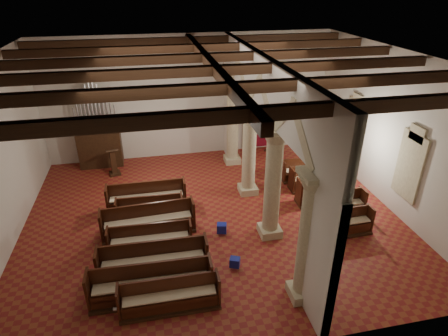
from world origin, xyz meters
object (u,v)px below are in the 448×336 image
Objects in this scene: aisle_pew_0 at (347,225)px; processional_banner at (267,137)px; pipe_organ at (99,139)px; lectern at (114,164)px; nave_pew_0 at (170,300)px.

processional_banner is at bearing 92.68° from aisle_pew_0.
pipe_organ is 3.22× the size of lectern.
lectern is 10.53m from aisle_pew_0.
nave_pew_0 reaches higher than aisle_pew_0.
pipe_organ is 10.07m from nave_pew_0.
aisle_pew_0 is at bearing -49.16° from lectern.
pipe_organ is at bearing 167.51° from processional_banner.
aisle_pew_0 is at bearing 19.00° from nave_pew_0.
processional_banner reaches higher than lectern.
lectern is (0.63, -1.15, -0.81)m from pipe_organ.
lectern is 0.49× the size of nave_pew_0.
nave_pew_0 is at bearing -75.29° from pipe_organ.
pipe_organ reaches higher than processional_banner.
pipe_organ is 11.78m from aisle_pew_0.
pipe_organ is 2.45× the size of aisle_pew_0.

